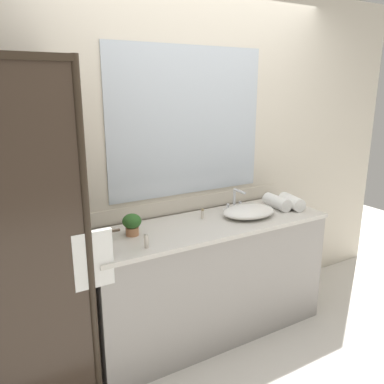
{
  "coord_description": "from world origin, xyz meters",
  "views": [
    {
      "loc": [
        -1.44,
        -2.21,
        1.84
      ],
      "look_at": [
        -0.15,
        0.0,
        1.15
      ],
      "focal_mm": 36.24,
      "sensor_mm": 36.0,
      "label": 1
    }
  ],
  "objects_px": {
    "amenity_bottle_lotion": "(203,214)",
    "rolled_towel_near_edge": "(292,202)",
    "potted_plant": "(132,223)",
    "amenity_bottle_conditioner": "(146,241)",
    "sink_basin": "(249,211)",
    "faucet": "(235,203)",
    "rolled_towel_middle": "(277,202)"
  },
  "relations": [
    {
      "from": "amenity_bottle_lotion",
      "to": "faucet",
      "type": "bearing_deg",
      "value": 8.38
    },
    {
      "from": "sink_basin",
      "to": "rolled_towel_near_edge",
      "type": "height_order",
      "value": "rolled_towel_near_edge"
    },
    {
      "from": "faucet",
      "to": "amenity_bottle_lotion",
      "type": "xyz_separation_m",
      "value": [
        -0.33,
        -0.05,
        -0.02
      ]
    },
    {
      "from": "amenity_bottle_conditioner",
      "to": "amenity_bottle_lotion",
      "type": "bearing_deg",
      "value": 25.94
    },
    {
      "from": "faucet",
      "to": "rolled_towel_near_edge",
      "type": "height_order",
      "value": "faucet"
    },
    {
      "from": "amenity_bottle_lotion",
      "to": "rolled_towel_middle",
      "type": "relative_size",
      "value": 0.31
    },
    {
      "from": "faucet",
      "to": "amenity_bottle_conditioner",
      "type": "relative_size",
      "value": 1.92
    },
    {
      "from": "amenity_bottle_conditioner",
      "to": "sink_basin",
      "type": "bearing_deg",
      "value": 9.89
    },
    {
      "from": "potted_plant",
      "to": "rolled_towel_middle",
      "type": "distance_m",
      "value": 1.23
    },
    {
      "from": "potted_plant",
      "to": "amenity_bottle_conditioner",
      "type": "distance_m",
      "value": 0.24
    },
    {
      "from": "rolled_towel_near_edge",
      "to": "amenity_bottle_conditioner",
      "type": "bearing_deg",
      "value": -173.79
    },
    {
      "from": "rolled_towel_near_edge",
      "to": "amenity_bottle_lotion",
      "type": "bearing_deg",
      "value": 169.63
    },
    {
      "from": "sink_basin",
      "to": "faucet",
      "type": "xyz_separation_m",
      "value": [
        -0.0,
        0.17,
        0.02
      ]
    },
    {
      "from": "sink_basin",
      "to": "amenity_bottle_conditioner",
      "type": "relative_size",
      "value": 4.56
    },
    {
      "from": "sink_basin",
      "to": "rolled_towel_middle",
      "type": "distance_m",
      "value": 0.32
    },
    {
      "from": "sink_basin",
      "to": "potted_plant",
      "type": "bearing_deg",
      "value": 175.04
    },
    {
      "from": "potted_plant",
      "to": "amenity_bottle_conditioner",
      "type": "height_order",
      "value": "potted_plant"
    },
    {
      "from": "rolled_towel_near_edge",
      "to": "potted_plant",
      "type": "bearing_deg",
      "value": 176.05
    },
    {
      "from": "amenity_bottle_conditioner",
      "to": "potted_plant",
      "type": "bearing_deg",
      "value": 89.11
    },
    {
      "from": "sink_basin",
      "to": "rolled_towel_middle",
      "type": "relative_size",
      "value": 1.7
    },
    {
      "from": "amenity_bottle_conditioner",
      "to": "rolled_towel_middle",
      "type": "relative_size",
      "value": 0.37
    },
    {
      "from": "amenity_bottle_conditioner",
      "to": "amenity_bottle_lotion",
      "type": "xyz_separation_m",
      "value": [
        0.58,
        0.28,
        -0.01
      ]
    },
    {
      "from": "potted_plant",
      "to": "amenity_bottle_lotion",
      "type": "relative_size",
      "value": 1.91
    },
    {
      "from": "amenity_bottle_lotion",
      "to": "rolled_towel_near_edge",
      "type": "relative_size",
      "value": 0.31
    },
    {
      "from": "sink_basin",
      "to": "amenity_bottle_lotion",
      "type": "relative_size",
      "value": 5.52
    },
    {
      "from": "amenity_bottle_lotion",
      "to": "potted_plant",
      "type": "bearing_deg",
      "value": -175.45
    },
    {
      "from": "amenity_bottle_conditioner",
      "to": "rolled_towel_middle",
      "type": "xyz_separation_m",
      "value": [
        1.23,
        0.2,
        0.01
      ]
    },
    {
      "from": "amenity_bottle_lotion",
      "to": "rolled_towel_near_edge",
      "type": "distance_m",
      "value": 0.77
    },
    {
      "from": "sink_basin",
      "to": "rolled_towel_near_edge",
      "type": "distance_m",
      "value": 0.43
    },
    {
      "from": "potted_plant",
      "to": "faucet",
      "type": "bearing_deg",
      "value": 5.94
    },
    {
      "from": "amenity_bottle_conditioner",
      "to": "rolled_towel_middle",
      "type": "distance_m",
      "value": 1.24
    },
    {
      "from": "faucet",
      "to": "amenity_bottle_lotion",
      "type": "bearing_deg",
      "value": -171.62
    }
  ]
}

